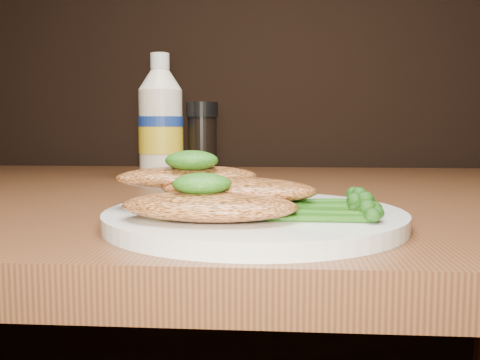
{
  "coord_description": "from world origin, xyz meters",
  "views": [
    {
      "loc": [
        0.12,
        0.33,
        0.84
      ],
      "look_at": [
        0.09,
        0.8,
        0.79
      ],
      "focal_mm": 40.29,
      "sensor_mm": 36.0,
      "label": 1
    }
  ],
  "objects": [
    {
      "name": "mayo_bottle",
      "position": [
        -0.07,
        1.17,
        0.85
      ],
      "size": [
        0.07,
        0.07,
        0.2
      ],
      "primitive_type": null,
      "rotation": [
        0.0,
        0.0,
        -0.06
      ],
      "color": "#F2EACD",
      "rests_on": "dining_table"
    },
    {
      "name": "chicken_mid",
      "position": [
        0.09,
        0.78,
        0.78
      ],
      "size": [
        0.15,
        0.1,
        0.02
      ],
      "primitive_type": "ellipsoid",
      "rotation": [
        0.0,
        0.0,
        -0.21
      ],
      "color": "#C8743F",
      "rests_on": "plate"
    },
    {
      "name": "plate",
      "position": [
        0.1,
        0.79,
        0.76
      ],
      "size": [
        0.26,
        0.26,
        0.01
      ],
      "primitive_type": "cylinder",
      "color": "white",
      "rests_on": "dining_table"
    },
    {
      "name": "pesto_front",
      "position": [
        0.06,
        0.74,
        0.79
      ],
      "size": [
        0.05,
        0.05,
        0.02
      ],
      "primitive_type": "ellipsoid",
      "rotation": [
        0.0,
        0.0,
        0.18
      ],
      "color": "#0E3708",
      "rests_on": "chicken_front"
    },
    {
      "name": "chicken_front",
      "position": [
        0.07,
        0.74,
        0.77
      ],
      "size": [
        0.14,
        0.08,
        0.02
      ],
      "primitive_type": "ellipsoid",
      "rotation": [
        0.0,
        0.0,
        -0.05
      ],
      "color": "#C8743F",
      "rests_on": "plate"
    },
    {
      "name": "pepper_grinder",
      "position": [
        -0.0,
        1.18,
        0.81
      ],
      "size": [
        0.06,
        0.06,
        0.12
      ],
      "primitive_type": null,
      "rotation": [
        0.0,
        0.0,
        -0.16
      ],
      "color": "black",
      "rests_on": "dining_table"
    },
    {
      "name": "chicken_back",
      "position": [
        0.04,
        0.81,
        0.79
      ],
      "size": [
        0.14,
        0.1,
        0.02
      ],
      "primitive_type": "ellipsoid",
      "rotation": [
        0.0,
        0.0,
        0.31
      ],
      "color": "#C8743F",
      "rests_on": "plate"
    },
    {
      "name": "pesto_back",
      "position": [
        0.04,
        0.8,
        0.81
      ],
      "size": [
        0.06,
        0.05,
        0.02
      ],
      "primitive_type": "ellipsoid",
      "rotation": [
        0.0,
        0.0,
        -0.25
      ],
      "color": "#0E3708",
      "rests_on": "chicken_back"
    },
    {
      "name": "broccolini_bundle",
      "position": [
        0.15,
        0.76,
        0.77
      ],
      "size": [
        0.14,
        0.11,
        0.02
      ],
      "primitive_type": null,
      "rotation": [
        0.0,
        0.0,
        0.15
      ],
      "color": "#225713",
      "rests_on": "plate"
    }
  ]
}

